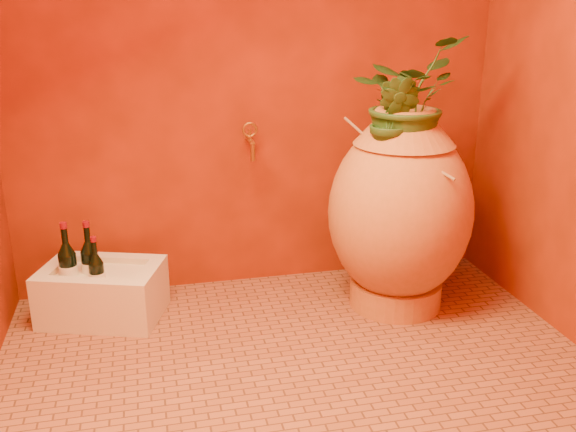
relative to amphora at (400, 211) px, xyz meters
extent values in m
plane|color=brown|center=(-0.61, -0.53, -0.49)|extent=(2.50, 2.50, 0.00)
cube|color=#5F1C05|center=(-0.61, 0.47, 0.76)|extent=(2.50, 0.02, 2.50)
cylinder|color=#B46933|center=(0.00, 0.00, -0.43)|extent=(0.55, 0.55, 0.13)
ellipsoid|color=#B46933|center=(0.00, 0.00, -0.01)|extent=(0.83, 0.83, 0.87)
cone|color=#B46933|center=(0.00, 0.00, 0.40)|extent=(0.57, 0.57, 0.13)
torus|color=#B46933|center=(0.00, 0.00, 0.47)|extent=(0.35, 0.35, 0.05)
cylinder|color=olive|center=(-0.08, -0.05, 0.27)|extent=(0.36, 0.37, 0.35)
cylinder|color=olive|center=(-0.02, -0.12, 0.31)|extent=(0.27, 0.40, 0.17)
cylinder|color=olive|center=(0.10, -0.08, 0.33)|extent=(0.14, 0.37, 0.23)
cube|color=beige|center=(-1.43, 0.19, -0.38)|extent=(0.64, 0.53, 0.23)
cube|color=beige|center=(-1.43, 0.34, -0.25)|extent=(0.54, 0.24, 0.03)
cube|color=beige|center=(-1.43, 0.04, -0.25)|extent=(0.54, 0.24, 0.03)
cube|color=beige|center=(-1.67, 0.19, -0.25)|extent=(0.14, 0.24, 0.03)
cube|color=beige|center=(-1.19, 0.19, -0.25)|extent=(0.14, 0.24, 0.03)
cylinder|color=black|center=(-1.57, 0.19, -0.25)|extent=(0.08, 0.08, 0.20)
cone|color=black|center=(-1.57, 0.19, -0.13)|extent=(0.08, 0.08, 0.05)
cylinder|color=black|center=(-1.57, 0.19, -0.06)|extent=(0.03, 0.03, 0.08)
cylinder|color=maroon|center=(-1.57, 0.19, -0.01)|extent=(0.03, 0.03, 0.03)
cylinder|color=silver|center=(-1.57, 0.19, -0.25)|extent=(0.09, 0.09, 0.09)
cylinder|color=black|center=(-1.47, 0.21, -0.26)|extent=(0.08, 0.08, 0.19)
cone|color=black|center=(-1.47, 0.21, -0.14)|extent=(0.08, 0.08, 0.05)
cylinder|color=black|center=(-1.47, 0.21, -0.07)|extent=(0.03, 0.03, 0.07)
cylinder|color=maroon|center=(-1.47, 0.21, -0.02)|extent=(0.03, 0.03, 0.03)
cylinder|color=silver|center=(-1.47, 0.21, -0.26)|extent=(0.08, 0.08, 0.08)
cylinder|color=black|center=(-1.44, 0.12, -0.27)|extent=(0.07, 0.07, 0.17)
cone|color=black|center=(-1.44, 0.12, -0.16)|extent=(0.07, 0.07, 0.05)
cylinder|color=black|center=(-1.44, 0.12, -0.11)|extent=(0.02, 0.02, 0.06)
cylinder|color=maroon|center=(-1.44, 0.12, -0.07)|extent=(0.03, 0.03, 0.02)
cylinder|color=silver|center=(-1.44, 0.12, -0.27)|extent=(0.07, 0.07, 0.07)
cylinder|color=olive|center=(-0.66, 0.39, 0.30)|extent=(0.03, 0.15, 0.03)
cylinder|color=olive|center=(-0.66, 0.32, 0.25)|extent=(0.02, 0.02, 0.09)
torus|color=olive|center=(-0.66, 0.39, 0.35)|extent=(0.08, 0.01, 0.08)
cylinder|color=olive|center=(-0.66, 0.39, 0.32)|extent=(0.01, 0.01, 0.05)
imported|color=#254819|center=(0.00, 0.01, 0.54)|extent=(0.67, 0.66, 0.56)
imported|color=#254819|center=(-0.09, -0.08, 0.46)|extent=(0.28, 0.28, 0.40)
camera|label=1|loc=(-1.18, -2.74, 0.97)|focal=40.00mm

